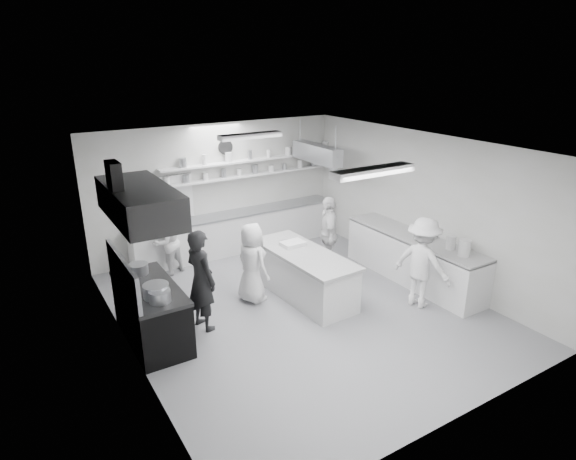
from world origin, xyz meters
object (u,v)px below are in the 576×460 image
right_counter (413,259)px  cook_back (167,242)px  cook_stove (201,280)px  stove (152,314)px  back_counter (237,232)px  prep_island (304,275)px

right_counter → cook_back: cook_back is taller
cook_stove → right_counter: bearing=-110.6°
stove → right_counter: 5.28m
right_counter → cook_stove: cook_stove is taller
back_counter → cook_back: cook_back is taller
prep_island → cook_stove: cook_stove is taller
stove → cook_back: size_ratio=1.24×
cook_back → cook_stove: bearing=62.8°
cook_stove → cook_back: cook_stove is taller
right_counter → prep_island: bearing=165.4°
stove → prep_island: (2.96, -0.00, -0.02)m
right_counter → cook_stove: 4.45m
back_counter → stove: bearing=-136.0°
right_counter → prep_island: right_counter is taller
right_counter → cook_stove: size_ratio=1.87×
right_counter → cook_back: 5.14m
stove → right_counter: right_counter is taller
prep_island → cook_stove: bearing=179.4°
stove → cook_stove: 0.96m
stove → right_counter: size_ratio=0.55×
prep_island → cook_stove: 2.16m
back_counter → prep_island: (0.06, -2.80, -0.03)m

